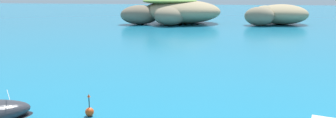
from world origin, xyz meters
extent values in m
ellipsoid|color=#9E8966|center=(-4.69, 77.42, 2.91)|extent=(20.07, 18.04, 5.83)
ellipsoid|color=#756651|center=(-4.88, 82.06, 1.45)|extent=(16.97, 14.50, 2.90)
ellipsoid|color=#756651|center=(-14.06, 72.60, 2.33)|extent=(11.88, 10.84, 4.66)
ellipsoid|color=#84755B|center=(-6.76, 78.97, 1.76)|extent=(10.95, 9.96, 3.51)
ellipsoid|color=#84755B|center=(-6.57, 71.47, 2.27)|extent=(9.06, 10.47, 4.55)
ellipsoid|color=olive|center=(-7.50, 77.11, 5.53)|extent=(13.81, 12.55, 1.54)
ellipsoid|color=#9E8966|center=(19.93, 78.83, 2.42)|extent=(17.52, 17.54, 4.84)
ellipsoid|color=#9E8966|center=(15.86, 77.27, 2.29)|extent=(7.49, 7.61, 4.59)
ellipsoid|color=#84755B|center=(20.32, 80.27, 2.38)|extent=(7.20, 7.22, 4.75)
ellipsoid|color=#84755B|center=(14.25, 74.34, 2.19)|extent=(9.06, 8.65, 4.37)
cylinder|color=silver|center=(-6.04, 10.26, 1.87)|extent=(1.44, 1.78, 0.04)
sphere|color=#E54C19|center=(-1.88, 12.35, 0.28)|extent=(0.56, 0.56, 0.56)
cylinder|color=black|center=(-1.88, 12.35, 0.78)|extent=(0.06, 0.06, 1.00)
cone|color=#E54C19|center=(-1.88, 12.35, 1.38)|extent=(0.20, 0.20, 0.20)
camera|label=1|loc=(6.60, -6.91, 7.90)|focal=35.74mm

